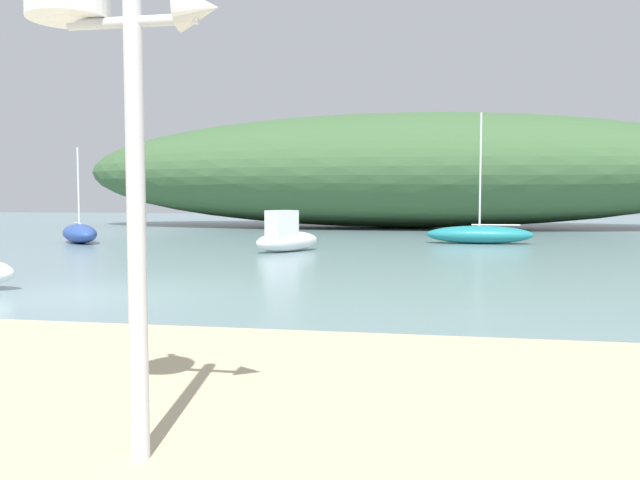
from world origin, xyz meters
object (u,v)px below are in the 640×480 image
Objects in this scene: mast_structure at (92,38)px; motorboat_east_reach at (286,237)px; sailboat_mid_channel at (80,233)px; sailboat_far_left at (479,234)px.

mast_structure is 18.30m from motorboat_east_reach.
motorboat_east_reach is (9.31, -2.66, 0.12)m from sailboat_mid_channel.
sailboat_far_left is at bearing 8.97° from sailboat_mid_channel.
mast_structure is at bearing -99.22° from sailboat_far_left.
sailboat_mid_channel is (-16.07, -2.54, 0.02)m from sailboat_far_left.
sailboat_mid_channel is at bearing 120.93° from mast_structure.
sailboat_far_left is 1.89× the size of motorboat_east_reach.
sailboat_mid_channel reaches higher than motorboat_east_reach.
motorboat_east_reach is (-3.01, 17.90, -2.36)m from mast_structure.
motorboat_east_reach is (-6.76, -5.20, 0.13)m from sailboat_far_left.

